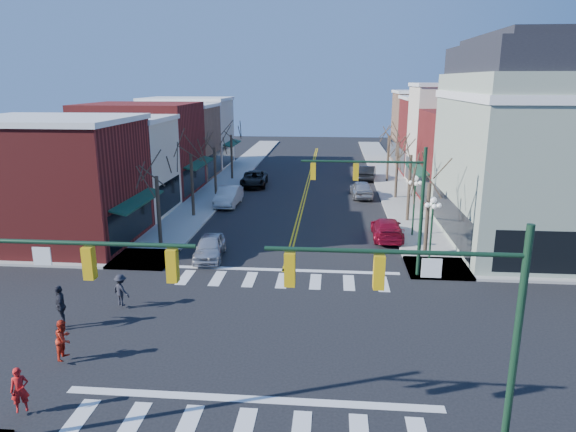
% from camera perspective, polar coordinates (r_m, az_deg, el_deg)
% --- Properties ---
extents(ground, '(160.00, 160.00, 0.00)m').
position_cam_1_polar(ground, '(22.57, -2.21, -13.07)').
color(ground, black).
rests_on(ground, ground).
extents(sidewalk_left, '(3.50, 70.00, 0.15)m').
position_cam_1_polar(sidewalk_left, '(42.67, -10.54, 0.36)').
color(sidewalk_left, '#9E9B93').
rests_on(sidewalk_left, ground).
extents(sidewalk_right, '(3.50, 70.00, 0.15)m').
position_cam_1_polar(sidewalk_right, '(41.59, 13.39, -0.18)').
color(sidewalk_right, '#9E9B93').
rests_on(sidewalk_right, ground).
extents(bldg_left_brick_a, '(10.00, 8.50, 8.00)m').
position_cam_1_polar(bldg_left_brick_a, '(36.94, -24.43, 3.27)').
color(bldg_left_brick_a, maroon).
rests_on(bldg_left_brick_a, ground).
extents(bldg_left_stucco_a, '(10.00, 7.00, 7.50)m').
position_cam_1_polar(bldg_left_stucco_a, '(43.78, -19.52, 5.04)').
color(bldg_left_stucco_a, beige).
rests_on(bldg_left_stucco_a, ground).
extents(bldg_left_brick_b, '(10.00, 9.00, 8.50)m').
position_cam_1_polar(bldg_left_brick_b, '(51.01, -15.90, 7.17)').
color(bldg_left_brick_b, maroon).
rests_on(bldg_left_brick_b, ground).
extents(bldg_left_tan, '(10.00, 7.50, 7.80)m').
position_cam_1_polar(bldg_left_tan, '(58.78, -13.05, 7.95)').
color(bldg_left_tan, '#956D52').
rests_on(bldg_left_tan, ground).
extents(bldg_left_stucco_b, '(10.00, 8.00, 8.20)m').
position_cam_1_polar(bldg_left_stucco_b, '(66.13, -11.00, 8.96)').
color(bldg_left_stucco_b, beige).
rests_on(bldg_left_stucco_b, ground).
extents(bldg_right_brick_a, '(10.00, 8.50, 8.00)m').
position_cam_1_polar(bldg_right_brick_a, '(47.77, 20.78, 5.98)').
color(bldg_right_brick_a, maroon).
rests_on(bldg_right_brick_a, ground).
extents(bldg_right_stucco, '(10.00, 7.00, 10.00)m').
position_cam_1_polar(bldg_right_stucco, '(55.10, 18.77, 8.27)').
color(bldg_right_stucco, beige).
rests_on(bldg_right_stucco, ground).
extents(bldg_right_brick_b, '(10.00, 8.00, 8.50)m').
position_cam_1_polar(bldg_right_brick_b, '(62.45, 17.13, 8.39)').
color(bldg_right_brick_b, maroon).
rests_on(bldg_right_brick_b, ground).
extents(bldg_right_tan, '(10.00, 8.00, 9.00)m').
position_cam_1_polar(bldg_right_tan, '(70.24, 15.83, 9.34)').
color(bldg_right_tan, '#956D52').
rests_on(bldg_right_tan, ground).
extents(victorian_corner, '(12.25, 14.25, 13.30)m').
position_cam_1_polar(victorian_corner, '(37.19, 27.20, 7.19)').
color(victorian_corner, gray).
rests_on(victorian_corner, ground).
extents(traffic_mast_near_left, '(6.60, 0.28, 7.20)m').
position_cam_1_polar(traffic_mast_near_left, '(15.93, -26.46, -8.36)').
color(traffic_mast_near_left, '#14331E').
rests_on(traffic_mast_near_left, ground).
extents(traffic_mast_near_right, '(6.60, 0.28, 7.20)m').
position_cam_1_polar(traffic_mast_near_right, '(14.00, 17.01, -10.56)').
color(traffic_mast_near_right, '#14331E').
rests_on(traffic_mast_near_right, ground).
extents(traffic_mast_far_right, '(6.60, 0.28, 7.20)m').
position_cam_1_polar(traffic_mast_far_right, '(27.96, 11.00, 2.48)').
color(traffic_mast_far_right, '#14331E').
rests_on(traffic_mast_far_right, ground).
extents(lamppost_corner, '(0.36, 0.36, 4.33)m').
position_cam_1_polar(lamppost_corner, '(29.81, 15.71, -0.50)').
color(lamppost_corner, '#14331E').
rests_on(lamppost_corner, ground).
extents(lamppost_midblock, '(0.36, 0.36, 4.33)m').
position_cam_1_polar(lamppost_midblock, '(36.04, 13.89, 2.23)').
color(lamppost_midblock, '#14331E').
rests_on(lamppost_midblock, ground).
extents(tree_left_a, '(0.24, 0.24, 4.76)m').
position_cam_1_polar(tree_left_a, '(33.69, -14.17, 0.32)').
color(tree_left_a, '#382B21').
rests_on(tree_left_a, ground).
extents(tree_left_b, '(0.24, 0.24, 5.04)m').
position_cam_1_polar(tree_left_b, '(41.10, -10.59, 3.30)').
color(tree_left_b, '#382B21').
rests_on(tree_left_b, ground).
extents(tree_left_c, '(0.24, 0.24, 4.55)m').
position_cam_1_polar(tree_left_c, '(48.76, -8.09, 4.91)').
color(tree_left_c, '#382B21').
rests_on(tree_left_c, ground).
extents(tree_left_d, '(0.24, 0.24, 4.90)m').
position_cam_1_polar(tree_left_d, '(56.45, -6.28, 6.49)').
color(tree_left_d, '#382B21').
rests_on(tree_left_d, ground).
extents(tree_right_a, '(0.24, 0.24, 4.62)m').
position_cam_1_polar(tree_right_a, '(32.39, 15.20, -0.45)').
color(tree_right_a, '#382B21').
rests_on(tree_right_a, ground).
extents(tree_right_b, '(0.24, 0.24, 5.18)m').
position_cam_1_polar(tree_right_b, '(40.01, 13.30, 2.95)').
color(tree_right_b, '#382B21').
rests_on(tree_right_b, ground).
extents(tree_right_c, '(0.24, 0.24, 4.83)m').
position_cam_1_polar(tree_right_c, '(47.83, 11.98, 4.71)').
color(tree_right_c, '#382B21').
rests_on(tree_right_c, ground).
extents(tree_right_d, '(0.24, 0.24, 4.97)m').
position_cam_1_polar(tree_right_d, '(55.67, 11.04, 6.22)').
color(tree_right_d, '#382B21').
rests_on(tree_right_d, ground).
extents(car_left_near, '(2.08, 4.33, 1.43)m').
position_cam_1_polar(car_left_near, '(31.72, -8.71, -3.43)').
color(car_left_near, '#B5B5BA').
rests_on(car_left_near, ground).
extents(car_left_mid, '(1.81, 4.97, 1.63)m').
position_cam_1_polar(car_left_mid, '(44.95, -6.63, 2.21)').
color(car_left_mid, beige).
rests_on(car_left_mid, ground).
extents(car_left_far, '(2.83, 5.59, 1.51)m').
position_cam_1_polar(car_left_far, '(52.92, -3.78, 4.13)').
color(car_left_far, black).
rests_on(car_left_far, ground).
extents(car_right_near, '(2.01, 4.91, 1.42)m').
position_cam_1_polar(car_right_near, '(35.85, 10.94, -1.38)').
color(car_right_near, maroon).
rests_on(car_right_near, ground).
extents(car_right_mid, '(2.20, 4.76, 1.58)m').
position_cam_1_polar(car_right_mid, '(48.21, 8.16, 2.99)').
color(car_right_mid, '#A1A2A6').
rests_on(car_right_mid, ground).
extents(car_right_far, '(2.23, 4.83, 1.54)m').
position_cam_1_polar(car_right_far, '(57.12, 8.82, 4.79)').
color(car_right_far, black).
rests_on(car_right_far, ground).
extents(pedestrian_red_a, '(0.66, 0.59, 1.52)m').
position_cam_1_polar(pedestrian_red_a, '(19.47, -27.65, -16.74)').
color(pedestrian_red_a, red).
rests_on(pedestrian_red_a, sidewalk_left).
extents(pedestrian_red_b, '(0.62, 0.78, 1.59)m').
position_cam_1_polar(pedestrian_red_b, '(22.00, -23.65, -12.42)').
color(pedestrian_red_b, red).
rests_on(pedestrian_red_b, sidewalk_left).
extents(pedestrian_dark_a, '(0.92, 1.17, 1.85)m').
position_cam_1_polar(pedestrian_dark_a, '(24.73, -23.96, -9.08)').
color(pedestrian_dark_a, '#21222A').
rests_on(pedestrian_dark_a, sidewalk_left).
extents(pedestrian_dark_b, '(1.15, 0.99, 1.55)m').
position_cam_1_polar(pedestrian_dark_b, '(25.85, -18.07, -7.83)').
color(pedestrian_dark_b, black).
rests_on(pedestrian_dark_b, sidewalk_left).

